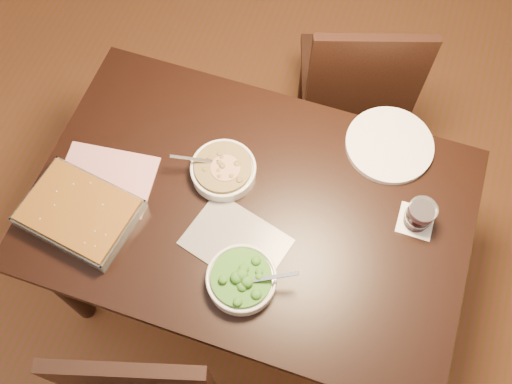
{
  "coord_description": "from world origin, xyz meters",
  "views": [
    {
      "loc": [
        0.26,
        -0.71,
        2.42
      ],
      "look_at": [
        0.01,
        0.03,
        0.8
      ],
      "focal_mm": 40.0,
      "sensor_mm": 36.0,
      "label": 1
    }
  ],
  "objects": [
    {
      "name": "dinner_plate",
      "position": [
        0.37,
        0.36,
        0.76
      ],
      "size": [
        0.3,
        0.3,
        0.02
      ],
      "primitive_type": "cylinder",
      "color": "silver",
      "rests_on": "table"
    },
    {
      "name": "broccoli_bowl",
      "position": [
        0.06,
        -0.25,
        0.78
      ],
      "size": [
        0.23,
        0.21,
        0.08
      ],
      "color": "silver",
      "rests_on": "table"
    },
    {
      "name": "magazine_b",
      "position": [
        -0.0,
        -0.13,
        0.75
      ],
      "size": [
        0.35,
        0.29,
        0.01
      ],
      "primitive_type": "cube",
      "rotation": [
        0.0,
        0.0,
        -0.27
      ],
      "color": "#26262D",
      "rests_on": "table"
    },
    {
      "name": "coaster",
      "position": [
        0.51,
        0.12,
        0.75
      ],
      "size": [
        0.11,
        0.11,
        0.0
      ],
      "primitive_type": "cube",
      "color": "white",
      "rests_on": "table"
    },
    {
      "name": "ground",
      "position": [
        0.0,
        0.0,
        0.0
      ],
      "size": [
        4.0,
        4.0,
        0.0
      ],
      "primitive_type": "plane",
      "color": "#492F14",
      "rests_on": "ground"
    },
    {
      "name": "chair_far",
      "position": [
        0.2,
        0.76,
        0.51
      ],
      "size": [
        0.54,
        0.54,
        0.92
      ],
      "rotation": [
        0.0,
        0.0,
        3.45
      ],
      "color": "black",
      "rests_on": "ground"
    },
    {
      "name": "magazine_a",
      "position": [
        -0.48,
        -0.06,
        0.75
      ],
      "size": [
        0.34,
        0.26,
        0.01
      ],
      "primitive_type": "cube",
      "rotation": [
        0.0,
        0.0,
        0.12
      ],
      "color": "#B73451",
      "rests_on": "table"
    },
    {
      "name": "baking_dish",
      "position": [
        -0.5,
        -0.2,
        0.78
      ],
      "size": [
        0.38,
        0.3,
        0.06
      ],
      "rotation": [
        0.0,
        0.0,
        -0.15
      ],
      "color": "silver",
      "rests_on": "table"
    },
    {
      "name": "table",
      "position": [
        0.0,
        0.0,
        0.65
      ],
      "size": [
        1.4,
        0.9,
        0.75
      ],
      "color": "black",
      "rests_on": "ground"
    },
    {
      "name": "wine_tumbler",
      "position": [
        0.51,
        0.12,
        0.8
      ],
      "size": [
        0.09,
        0.09,
        0.1
      ],
      "color": "black",
      "rests_on": "coaster"
    },
    {
      "name": "stew_bowl",
      "position": [
        -0.12,
        0.08,
        0.78
      ],
      "size": [
        0.23,
        0.22,
        0.08
      ],
      "color": "silver",
      "rests_on": "table"
    }
  ]
}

